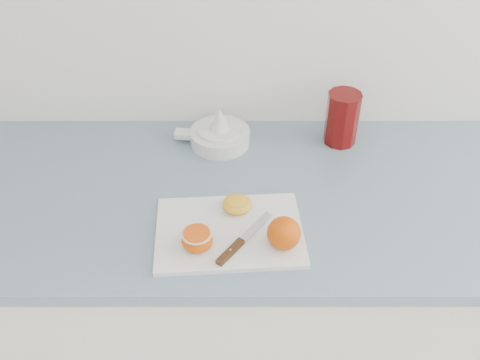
% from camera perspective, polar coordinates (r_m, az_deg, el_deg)
% --- Properties ---
extents(counter, '(2.38, 0.64, 0.89)m').
position_cam_1_polar(counter, '(1.59, 3.64, -13.31)').
color(counter, white).
rests_on(counter, ground).
extents(cutting_board, '(0.33, 0.24, 0.01)m').
position_cam_1_polar(cutting_board, '(1.15, -1.14, -5.55)').
color(cutting_board, white).
rests_on(cutting_board, counter).
extents(whole_orange, '(0.07, 0.07, 0.07)m').
position_cam_1_polar(whole_orange, '(1.10, 4.69, -5.68)').
color(whole_orange, orange).
rests_on(whole_orange, cutting_board).
extents(half_orange, '(0.07, 0.07, 0.04)m').
position_cam_1_polar(half_orange, '(1.10, -4.59, -6.35)').
color(half_orange, orange).
rests_on(half_orange, cutting_board).
extents(squeezed_shell, '(0.07, 0.07, 0.03)m').
position_cam_1_polar(squeezed_shell, '(1.19, -0.32, -2.57)').
color(squeezed_shell, gold).
rests_on(squeezed_shell, cutting_board).
extents(paring_knife, '(0.12, 0.16, 0.01)m').
position_cam_1_polar(paring_knife, '(1.11, -0.53, -7.17)').
color(paring_knife, '#471E11').
rests_on(paring_knife, cutting_board).
extents(citrus_juicer, '(0.20, 0.16, 0.11)m').
position_cam_1_polar(citrus_juicer, '(1.41, -2.22, 4.93)').
color(citrus_juicer, white).
rests_on(citrus_juicer, counter).
extents(red_tumbler, '(0.09, 0.09, 0.14)m').
position_cam_1_polar(red_tumbler, '(1.42, 10.81, 6.30)').
color(red_tumbler, '#5F0908').
rests_on(red_tumbler, counter).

